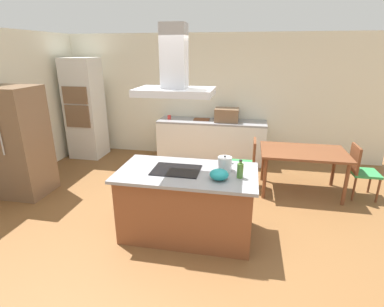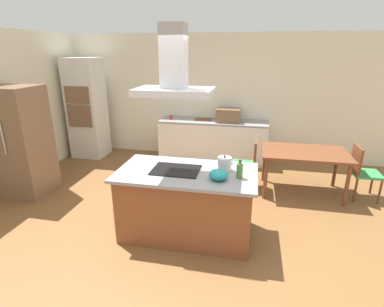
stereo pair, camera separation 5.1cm
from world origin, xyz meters
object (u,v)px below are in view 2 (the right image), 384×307
(range_hood, at_px, (174,73))
(wall_oven_stack, at_px, (87,109))
(tea_kettle, at_px, (224,164))
(refrigerator, at_px, (20,142))
(chair_at_right_end, at_px, (362,169))
(cooktop, at_px, (176,170))
(cutting_board, at_px, (203,119))
(chair_at_left_end, at_px, (248,161))
(olive_oil_bottle, at_px, (240,171))
(dining_table, at_px, (304,156))
(coffee_mug_red, at_px, (171,117))
(mixing_bowl, at_px, (218,175))
(countertop_microwave, at_px, (228,115))

(range_hood, bearing_deg, wall_oven_stack, 136.21)
(tea_kettle, relative_size, refrigerator, 0.13)
(chair_at_right_end, relative_size, range_hood, 0.99)
(cooktop, relative_size, cutting_board, 1.76)
(tea_kettle, height_order, chair_at_left_end, tea_kettle)
(wall_oven_stack, xyz_separation_m, chair_at_right_end, (5.48, -1.05, -0.59))
(chair_at_left_end, bearing_deg, olive_oil_bottle, -93.03)
(refrigerator, relative_size, dining_table, 1.30)
(wall_oven_stack, bearing_deg, range_hood, -43.79)
(olive_oil_bottle, height_order, coffee_mug_red, olive_oil_bottle)
(range_hood, bearing_deg, chair_at_left_end, 60.78)
(refrigerator, bearing_deg, tea_kettle, -8.64)
(chair_at_left_end, bearing_deg, range_hood, -119.22)
(tea_kettle, height_order, refrigerator, refrigerator)
(refrigerator, bearing_deg, olive_oil_bottle, -11.24)
(refrigerator, distance_m, range_hood, 3.15)
(tea_kettle, xyz_separation_m, mixing_bowl, (-0.04, -0.30, -0.03))
(cutting_board, distance_m, chair_at_right_end, 3.19)
(mixing_bowl, xyz_separation_m, dining_table, (1.24, 1.76, -0.30))
(countertop_microwave, bearing_deg, mixing_bowl, -86.99)
(dining_table, height_order, chair_at_right_end, chair_at_right_end)
(cutting_board, bearing_deg, cooktop, -87.07)
(tea_kettle, height_order, olive_oil_bottle, olive_oil_bottle)
(cutting_board, relative_size, chair_at_right_end, 0.38)
(tea_kettle, distance_m, cutting_board, 2.91)
(cooktop, height_order, mixing_bowl, mixing_bowl)
(cutting_board, bearing_deg, mixing_bowl, -77.06)
(countertop_microwave, xyz_separation_m, range_hood, (-0.40, -2.88, 1.06))
(refrigerator, distance_m, chair_at_left_end, 3.87)
(cooktop, bearing_deg, countertop_microwave, 82.05)
(countertop_microwave, height_order, range_hood, range_hood)
(cutting_board, xyz_separation_m, wall_oven_stack, (-2.61, -0.28, 0.19))
(coffee_mug_red, height_order, chair_at_left_end, coffee_mug_red)
(cooktop, relative_size, chair_at_left_end, 0.67)
(countertop_microwave, relative_size, chair_at_left_end, 0.56)
(mixing_bowl, height_order, refrigerator, refrigerator)
(cooktop, bearing_deg, tea_kettle, 11.71)
(olive_oil_bottle, xyz_separation_m, cutting_board, (-0.95, 3.01, -0.09))
(olive_oil_bottle, relative_size, chair_at_right_end, 0.26)
(cooktop, height_order, coffee_mug_red, coffee_mug_red)
(chair_at_left_end, bearing_deg, chair_at_right_end, 0.00)
(refrigerator, bearing_deg, coffee_mug_red, 48.05)
(cooktop, distance_m, countertop_microwave, 2.91)
(chair_at_left_end, bearing_deg, wall_oven_stack, 163.90)
(range_hood, bearing_deg, olive_oil_bottle, -5.38)
(refrigerator, height_order, chair_at_left_end, refrigerator)
(tea_kettle, xyz_separation_m, chair_at_right_end, (2.12, 1.47, -0.48))
(coffee_mug_red, height_order, range_hood, range_hood)
(tea_kettle, height_order, chair_at_right_end, tea_kettle)
(cutting_board, relative_size, dining_table, 0.24)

